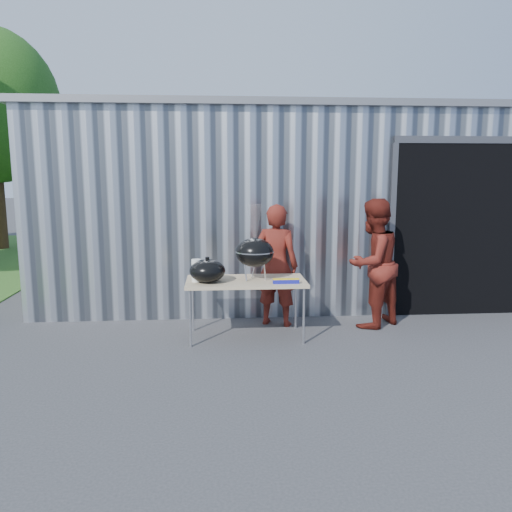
{
  "coord_description": "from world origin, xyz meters",
  "views": [
    {
      "loc": [
        -0.43,
        -5.31,
        2.07
      ],
      "look_at": [
        0.03,
        0.87,
        1.05
      ],
      "focal_mm": 35.0,
      "sensor_mm": 36.0,
      "label": 1
    }
  ],
  "objects": [
    {
      "name": "person_cook",
      "position": [
        0.34,
        1.36,
        0.84
      ],
      "size": [
        0.72,
        0.6,
        1.68
      ],
      "primitive_type": "imported",
      "rotation": [
        0.0,
        0.0,
        2.76
      ],
      "color": "maroon",
      "rests_on": "ground"
    },
    {
      "name": "grill_lid",
      "position": [
        -0.58,
        0.74,
        0.89
      ],
      "size": [
        0.44,
        0.44,
        0.32
      ],
      "color": "black",
      "rests_on": "folding_table"
    },
    {
      "name": "foil_box",
      "position": [
        0.38,
        0.59,
        0.78
      ],
      "size": [
        0.32,
        0.05,
        0.06
      ],
      "color": "#161993",
      "rests_on": "folding_table"
    },
    {
      "name": "person_bystander",
      "position": [
        1.64,
        1.2,
        0.87
      ],
      "size": [
        1.08,
        1.03,
        1.75
      ],
      "primitive_type": "imported",
      "rotation": [
        0.0,
        0.0,
        3.75
      ],
      "color": "maroon",
      "rests_on": "ground"
    },
    {
      "name": "white_tub",
      "position": [
        -0.65,
        1.04,
        0.8
      ],
      "size": [
        0.2,
        0.15,
        0.1
      ],
      "primitive_type": "cube",
      "color": "white",
      "rests_on": "folding_table"
    },
    {
      "name": "ground",
      "position": [
        0.0,
        0.0,
        0.0
      ],
      "size": [
        80.0,
        80.0,
        0.0
      ],
      "primitive_type": "plane",
      "color": "#373739"
    },
    {
      "name": "kettle_grill",
      "position": [
        0.01,
        0.85,
        1.16
      ],
      "size": [
        0.49,
        0.49,
        0.95
      ],
      "color": "black",
      "rests_on": "folding_table"
    },
    {
      "name": "folding_table",
      "position": [
        -0.1,
        0.84,
        0.71
      ],
      "size": [
        1.5,
        0.75,
        0.75
      ],
      "color": "tan",
      "rests_on": "ground"
    },
    {
      "name": "building",
      "position": [
        0.92,
        4.59,
        1.54
      ],
      "size": [
        8.2,
        6.2,
        3.1
      ],
      "color": "silver",
      "rests_on": "ground"
    },
    {
      "name": "paper_towels",
      "position": [
        -0.72,
        0.79,
        0.89
      ],
      "size": [
        0.12,
        0.12,
        0.28
      ],
      "primitive_type": "cylinder",
      "color": "white",
      "rests_on": "folding_table"
    }
  ]
}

